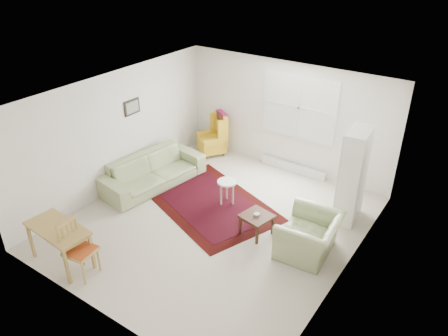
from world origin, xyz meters
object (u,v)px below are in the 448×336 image
Objects in this scene: wingback_chair at (211,134)px; desk at (61,245)px; desk_chair at (80,250)px; sofa at (153,166)px; stool at (227,192)px; cabinet at (353,176)px; armchair at (309,232)px; coffee_table at (256,224)px.

wingback_chair is 4.72m from desk.
wingback_chair is 4.78m from desk_chair.
sofa reaches higher than stool.
wingback_chair is 1.08× the size of desk_chair.
desk_chair is (-2.92, -3.93, -0.43)m from cabinet.
wingback_chair is (0.14, 1.95, 0.06)m from sofa.
coffee_table is (-1.00, -0.06, -0.21)m from armchair.
armchair reaches higher than stool.
desk_chair reaches higher than coffee_table.
coffee_table is 1.99m from cabinet.
desk_chair is at bearing -45.05° from wingback_chair.
stool is (1.73, 0.29, -0.21)m from sofa.
wingback_chair is 0.94× the size of desk.
desk is (-1.24, -3.04, 0.09)m from stool.
cabinet reaches higher than sofa.
cabinet is at bearing 23.03° from wingback_chair.
coffee_table is 3.36m from desk.
stool is 0.47× the size of desk.
armchair is 4.19m from wingback_chair.
cabinet is at bearing 167.31° from armchair.
wingback_chair is at bearing 163.47° from cabinet.
desk_chair is (-0.72, -3.04, 0.23)m from stool.
sofa is 2.19× the size of wingback_chair.
sofa is 2.77m from coffee_table.
stool is at bearing -11.76° from wingback_chair.
stool is 0.53× the size of desk_chair.
desk_chair is (0.87, -4.70, -0.04)m from wingback_chair.
cabinet is 1.87× the size of desk_chair.
desk reaches higher than coffee_table.
desk_chair reaches higher than sofa.
wingback_chair is at bearing 2.77° from desk_chair.
wingback_chair is 2.03× the size of stool.
armchair is at bearing 3.75° from wingback_chair.
desk is 1.14× the size of desk_chair.
desk_chair is at bearing 0.00° from desk.
sofa is 4.43× the size of stool.
cabinet reaches higher than armchair.
desk_chair is (1.01, -2.75, 0.02)m from sofa.
desk_chair reaches higher than stool.
sofa is 2.35× the size of desk_chair.
armchair is 0.58× the size of cabinet.
stool is at bearing -21.02° from desk_chair.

